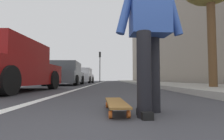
% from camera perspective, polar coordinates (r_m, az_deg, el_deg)
% --- Properties ---
extents(ground_plane, '(80.00, 80.00, 0.00)m').
position_cam_1_polar(ground_plane, '(10.50, -0.29, -5.14)').
color(ground_plane, '#38383D').
extents(lane_stripe_white, '(52.00, 0.16, 0.01)m').
position_cam_1_polar(lane_stripe_white, '(20.53, -3.84, -4.17)').
color(lane_stripe_white, silver).
rests_on(lane_stripe_white, ground).
extents(sidewalk_curb, '(52.00, 3.20, 0.14)m').
position_cam_1_polar(sidewalk_curb, '(18.82, 10.23, -4.01)').
color(sidewalk_curb, '#9E9B93').
rests_on(sidewalk_curb, ground).
extents(building_facade, '(40.00, 1.20, 12.50)m').
position_cam_1_polar(building_facade, '(24.04, 14.56, 11.11)').
color(building_facade, gray).
rests_on(building_facade, ground).
extents(skateboard, '(0.85, 0.26, 0.11)m').
position_cam_1_polar(skateboard, '(1.91, 1.36, -11.14)').
color(skateboard, orange).
rests_on(skateboard, ground).
extents(skater_person, '(0.48, 0.72, 1.64)m').
position_cam_1_polar(skater_person, '(1.88, 12.41, 14.80)').
color(skater_person, black).
rests_on(skater_person, ground).
extents(parked_car_near, '(4.23, 2.06, 1.49)m').
position_cam_1_polar(parked_car_near, '(5.85, -31.68, 0.86)').
color(parked_car_near, maroon).
rests_on(parked_car_near, ground).
extents(parked_car_mid, '(4.25, 2.13, 1.47)m').
position_cam_1_polar(parked_car_mid, '(11.38, -15.39, -1.35)').
color(parked_car_mid, '#4C5156').
rests_on(parked_car_mid, ground).
extents(parked_car_far, '(4.14, 1.98, 1.49)m').
position_cam_1_polar(parked_car_far, '(17.59, -9.85, -1.97)').
color(parked_car_far, silver).
rests_on(parked_car_far, ground).
extents(traffic_light, '(0.33, 0.28, 4.48)m').
position_cam_1_polar(traffic_light, '(25.46, -4.07, 2.96)').
color(traffic_light, '#2D2D2D').
rests_on(traffic_light, ground).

